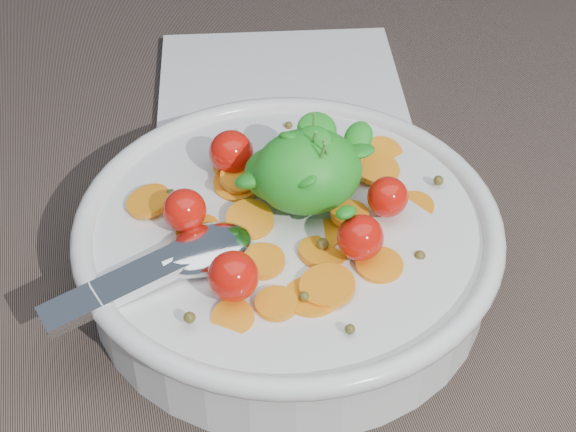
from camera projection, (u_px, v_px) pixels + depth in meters
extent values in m
plane|color=brown|center=(299.00, 307.00, 0.51)|extent=(6.00, 6.00, 0.00)
cylinder|color=silver|center=(288.00, 252.00, 0.51)|extent=(0.23, 0.23, 0.04)
torus|color=silver|center=(288.00, 223.00, 0.50)|extent=(0.24, 0.24, 0.01)
cylinder|color=silver|center=(288.00, 275.00, 0.53)|extent=(0.12, 0.12, 0.01)
cylinder|color=brown|center=(288.00, 252.00, 0.51)|extent=(0.21, 0.21, 0.03)
cylinder|color=orange|center=(149.00, 201.00, 0.51)|extent=(0.03, 0.03, 0.01)
cylinder|color=orange|center=(376.00, 168.00, 0.53)|extent=(0.03, 0.03, 0.01)
cylinder|color=orange|center=(312.00, 297.00, 0.46)|extent=(0.03, 0.03, 0.01)
cylinder|color=orange|center=(323.00, 253.00, 0.48)|extent=(0.03, 0.03, 0.01)
cylinder|color=orange|center=(199.00, 231.00, 0.49)|extent=(0.03, 0.03, 0.00)
cylinder|color=orange|center=(276.00, 303.00, 0.45)|extent=(0.03, 0.03, 0.00)
cylinder|color=orange|center=(327.00, 286.00, 0.46)|extent=(0.04, 0.04, 0.01)
cylinder|color=orange|center=(233.00, 165.00, 0.53)|extent=(0.03, 0.03, 0.01)
cylinder|color=orange|center=(238.00, 182.00, 0.52)|extent=(0.04, 0.04, 0.01)
cylinder|color=orange|center=(384.00, 152.00, 0.55)|extent=(0.03, 0.03, 0.01)
cylinder|color=orange|center=(250.00, 220.00, 0.49)|extent=(0.04, 0.04, 0.01)
cylinder|color=orange|center=(262.00, 261.00, 0.47)|extent=(0.03, 0.03, 0.01)
cylinder|color=orange|center=(317.00, 238.00, 0.49)|extent=(0.03, 0.03, 0.01)
cylinder|color=orange|center=(350.00, 214.00, 0.50)|extent=(0.03, 0.03, 0.01)
cylinder|color=orange|center=(413.00, 209.00, 0.51)|extent=(0.03, 0.03, 0.01)
cylinder|color=orange|center=(379.00, 265.00, 0.47)|extent=(0.04, 0.04, 0.01)
cylinder|color=orange|center=(277.00, 185.00, 0.51)|extent=(0.03, 0.03, 0.01)
cylinder|color=orange|center=(233.00, 319.00, 0.44)|extent=(0.02, 0.02, 0.01)
cylinder|color=orange|center=(239.00, 178.00, 0.52)|extent=(0.03, 0.03, 0.01)
sphere|color=#514A1B|center=(289.00, 125.00, 0.57)|extent=(0.01, 0.01, 0.01)
sphere|color=#514A1B|center=(352.00, 205.00, 0.51)|extent=(0.01, 0.01, 0.01)
sphere|color=#514A1B|center=(308.00, 162.00, 0.53)|extent=(0.01, 0.01, 0.01)
sphere|color=#514A1B|center=(294.00, 181.00, 0.53)|extent=(0.01, 0.01, 0.01)
sphere|color=#514A1B|center=(304.00, 297.00, 0.45)|extent=(0.01, 0.01, 0.01)
sphere|color=#514A1B|center=(171.00, 195.00, 0.51)|extent=(0.01, 0.01, 0.01)
sphere|color=#514A1B|center=(323.00, 244.00, 0.48)|extent=(0.01, 0.01, 0.01)
sphere|color=#514A1B|center=(247.00, 146.00, 0.54)|extent=(0.00, 0.00, 0.00)
sphere|color=#514A1B|center=(384.00, 185.00, 0.52)|extent=(0.01, 0.01, 0.01)
sphere|color=#514A1B|center=(350.00, 329.00, 0.43)|extent=(0.01, 0.01, 0.01)
sphere|color=#514A1B|center=(250.00, 281.00, 0.46)|extent=(0.01, 0.01, 0.01)
sphere|color=#514A1B|center=(189.00, 318.00, 0.44)|extent=(0.01, 0.01, 0.01)
sphere|color=#514A1B|center=(281.00, 192.00, 0.52)|extent=(0.01, 0.01, 0.01)
sphere|color=#514A1B|center=(359.00, 179.00, 0.52)|extent=(0.01, 0.01, 0.01)
sphere|color=#514A1B|center=(249.00, 154.00, 0.54)|extent=(0.00, 0.00, 0.00)
sphere|color=#514A1B|center=(231.00, 169.00, 0.53)|extent=(0.01, 0.01, 0.01)
sphere|color=#514A1B|center=(297.00, 175.00, 0.53)|extent=(0.01, 0.01, 0.01)
sphere|color=#514A1B|center=(420.00, 256.00, 0.48)|extent=(0.01, 0.01, 0.01)
sphere|color=#514A1B|center=(438.00, 180.00, 0.52)|extent=(0.01, 0.01, 0.01)
sphere|color=red|center=(388.00, 197.00, 0.49)|extent=(0.02, 0.02, 0.02)
sphere|color=red|center=(325.00, 152.00, 0.52)|extent=(0.03, 0.03, 0.03)
sphere|color=red|center=(231.00, 152.00, 0.52)|extent=(0.03, 0.03, 0.03)
sphere|color=red|center=(185.00, 210.00, 0.48)|extent=(0.02, 0.02, 0.02)
sphere|color=red|center=(233.00, 276.00, 0.44)|extent=(0.03, 0.03, 0.03)
sphere|color=red|center=(360.00, 238.00, 0.47)|extent=(0.03, 0.03, 0.03)
ellipsoid|color=green|center=(308.00, 171.00, 0.49)|extent=(0.06, 0.05, 0.05)
ellipsoid|color=green|center=(276.00, 174.00, 0.50)|extent=(0.04, 0.04, 0.03)
ellipsoid|color=green|center=(293.00, 138.00, 0.48)|extent=(0.02, 0.02, 0.02)
ellipsoid|color=green|center=(329.00, 179.00, 0.48)|extent=(0.02, 0.02, 0.02)
ellipsoid|color=green|center=(315.00, 163.00, 0.49)|extent=(0.03, 0.03, 0.02)
ellipsoid|color=green|center=(299.00, 152.00, 0.48)|extent=(0.03, 0.03, 0.02)
ellipsoid|color=green|center=(252.00, 179.00, 0.49)|extent=(0.02, 0.02, 0.02)
ellipsoid|color=green|center=(317.00, 147.00, 0.51)|extent=(0.03, 0.03, 0.02)
ellipsoid|color=green|center=(305.00, 160.00, 0.48)|extent=(0.02, 0.02, 0.02)
ellipsoid|color=green|center=(281.00, 169.00, 0.48)|extent=(0.03, 0.03, 0.02)
ellipsoid|color=green|center=(306.00, 181.00, 0.47)|extent=(0.02, 0.02, 0.01)
ellipsoid|color=green|center=(317.00, 130.00, 0.50)|extent=(0.03, 0.03, 0.02)
ellipsoid|color=green|center=(346.00, 212.00, 0.46)|extent=(0.02, 0.02, 0.01)
ellipsoid|color=green|center=(313.00, 141.00, 0.48)|extent=(0.03, 0.03, 0.01)
ellipsoid|color=green|center=(358.00, 138.00, 0.51)|extent=(0.03, 0.03, 0.02)
ellipsoid|color=green|center=(301.00, 150.00, 0.49)|extent=(0.02, 0.02, 0.01)
ellipsoid|color=green|center=(308.00, 159.00, 0.48)|extent=(0.02, 0.02, 0.02)
ellipsoid|color=green|center=(358.00, 151.00, 0.49)|extent=(0.03, 0.03, 0.01)
ellipsoid|color=green|center=(273.00, 152.00, 0.49)|extent=(0.02, 0.02, 0.01)
ellipsoid|color=green|center=(297.00, 146.00, 0.52)|extent=(0.02, 0.02, 0.01)
cylinder|color=#4C8C33|center=(307.00, 156.00, 0.48)|extent=(0.01, 0.01, 0.04)
cylinder|color=#4C8C33|center=(317.00, 168.00, 0.47)|extent=(0.01, 0.01, 0.04)
cylinder|color=#4C8C33|center=(331.00, 166.00, 0.47)|extent=(0.01, 0.00, 0.04)
cylinder|color=#4C8C33|center=(313.00, 143.00, 0.49)|extent=(0.00, 0.00, 0.04)
ellipsoid|color=silver|center=(207.00, 250.00, 0.47)|extent=(0.06, 0.05, 0.02)
cube|color=silver|center=(135.00, 280.00, 0.46)|extent=(0.10, 0.05, 0.02)
cylinder|color=silver|center=(178.00, 260.00, 0.47)|extent=(0.02, 0.01, 0.01)
cube|color=silver|center=(280.00, 89.00, 0.67)|extent=(0.21, 0.19, 0.01)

